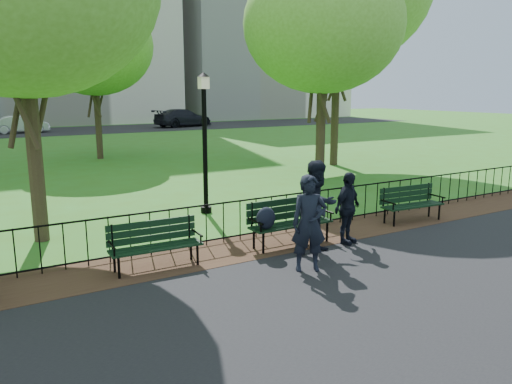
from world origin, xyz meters
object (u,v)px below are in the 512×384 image
person_left (309,223)px  tree_far_c (93,45)px  lamppost (205,138)px  sedan_dark (183,118)px  park_bench_main (279,217)px  person_mid (318,207)px  sedan_silver (20,124)px  park_bench_right_a (410,200)px  tree_near_e (323,25)px  park_bench_left_a (154,239)px  person_right (347,208)px

person_left → tree_far_c: bearing=112.8°
lamppost → sedan_dark: lamppost is taller
park_bench_main → person_left: 1.45m
tree_far_c → person_left: bearing=-91.7°
person_mid → sedan_silver: bearing=89.7°
park_bench_right_a → sedan_silver: 33.65m
park_bench_main → tree_near_e: (5.88, 6.20, 4.80)m
park_bench_main → sedan_dark: bearing=70.6°
park_bench_right_a → sedan_silver: (-5.34, 33.23, 0.13)m
sedan_silver → sedan_dark: 13.22m
lamppost → tree_far_c: size_ratio=0.49×
park_bench_left_a → lamppost: 4.47m
tree_near_e → person_right: 9.33m
lamppost → person_left: (-0.28, -4.89, -1.10)m
park_bench_left_a → person_left: (2.32, -1.55, 0.34)m
lamppost → person_left: 5.02m
park_bench_main → person_left: size_ratio=1.06×
park_bench_right_a → sedan_dark: bearing=81.1°
park_bench_right_a → person_left: size_ratio=0.98×
lamppost → tree_far_c: (0.23, 12.26, 3.23)m
park_bench_main → lamppost: lamppost is taller
tree_near_e → sedan_silver: bearing=105.0°
tree_far_c → person_right: tree_far_c is taller
park_bench_main → person_mid: person_mid is taller
park_bench_left_a → tree_far_c: bearing=82.1°
person_mid → tree_far_c: bearing=87.4°
park_bench_right_a → tree_near_e: tree_near_e is taller
park_bench_left_a → tree_near_e: bearing=37.9°
lamppost → park_bench_right_a: bearing=-40.5°
lamppost → park_bench_left_a: bearing=-127.8°
sedan_dark → tree_near_e: bearing=155.6°
person_right → person_mid: bearing=170.8°
lamppost → person_mid: 4.32m
lamppost → tree_near_e: 7.34m
park_bench_left_a → person_left: size_ratio=0.97×
tree_near_e → tree_far_c: bearing=120.6°
park_bench_main → sedan_silver: size_ratio=0.46×
person_mid → sedan_dark: size_ratio=0.35×
person_right → sedan_dark: sedan_dark is taller
person_left → sedan_dark: (12.11, 34.82, -0.09)m
tree_far_c → sedan_dark: bearing=56.7°
park_bench_main → sedan_silver: 33.37m
person_left → person_mid: 1.05m
person_mid → person_right: size_ratio=1.22×
park_bench_right_a → sedan_dark: 34.23m
park_bench_left_a → sedan_dark: size_ratio=0.31×
tree_far_c → park_bench_left_a: bearing=-100.3°
park_bench_main → person_right: bearing=-20.1°
lamppost → sedan_silver: (-1.38, 29.84, -1.31)m
person_left → sedan_dark: size_ratio=0.32×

